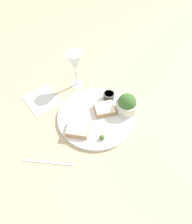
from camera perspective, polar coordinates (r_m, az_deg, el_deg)
ground_plane at (r=0.78m, az=-0.00°, el=-1.54°), size 4.00×4.00×0.00m
dinner_plate at (r=0.77m, az=-0.00°, el=-1.23°), size 0.34×0.34×0.01m
salad_bowl at (r=0.77m, az=9.98°, el=2.52°), size 0.09×0.09×0.09m
sauce_ramekin at (r=0.82m, az=4.21°, el=5.34°), size 0.05×0.05×0.03m
cheese_toast_near at (r=0.77m, az=2.80°, el=1.07°), size 0.09×0.08×0.03m
cheese_toast_far at (r=0.71m, az=-5.93°, el=-5.61°), size 0.11×0.10×0.03m
wine_glass at (r=0.84m, az=-7.00°, el=15.44°), size 0.08×0.08×0.18m
garnish at (r=0.69m, az=1.98°, el=-8.25°), size 0.02×0.02×0.02m
napkin at (r=0.88m, az=-17.29°, el=3.99°), size 0.19×0.20×0.01m
fork at (r=0.69m, az=-15.30°, el=-15.54°), size 0.18×0.08×0.01m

